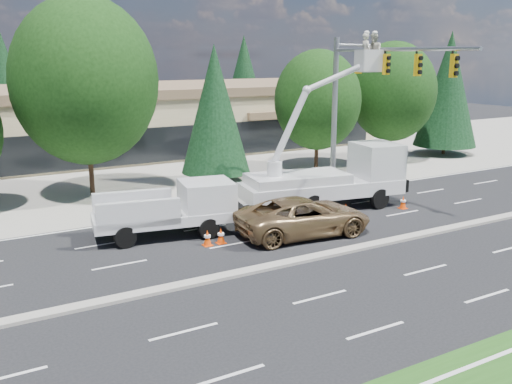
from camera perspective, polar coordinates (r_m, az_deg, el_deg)
ground at (r=22.29m, az=1.50°, el=-7.57°), size 140.00×140.00×0.00m
concrete_apron at (r=40.06m, az=-13.62°, el=1.62°), size 140.00×22.00×0.01m
road_median at (r=22.27m, az=1.51°, el=-7.42°), size 120.00×0.55×0.12m
strip_mall at (r=49.18m, az=-17.18°, el=6.89°), size 50.40×15.40×5.50m
tree_front_d at (r=33.67m, az=-16.73°, el=10.58°), size 8.14×8.14×11.29m
tree_front_e at (r=36.52m, az=-4.13°, el=8.25°), size 4.42×4.42×8.72m
tree_front_f at (r=40.63m, az=6.19°, el=9.13°), size 6.09×6.09×8.45m
tree_front_g at (r=45.08m, az=13.51°, el=9.73°), size 6.54×6.54×9.07m
tree_front_h at (r=49.39m, az=18.66°, el=9.71°), size 5.03×5.03×9.91m
tree_back_b at (r=60.16m, az=-23.80°, el=9.96°), size 5.14×5.14×10.14m
tree_back_c at (r=63.32m, az=-10.93°, el=10.84°), size 5.00×5.00×9.85m
tree_back_d at (r=68.22m, az=-1.20°, el=11.44°), size 5.22×5.22×10.28m
signal_mast at (r=32.48m, az=10.33°, el=9.86°), size 2.76×10.16×9.00m
utility_pickup at (r=26.15m, az=-8.16°, el=-2.20°), size 6.60×3.40×2.41m
bucket_truck at (r=30.83m, az=8.00°, el=2.14°), size 9.08×4.09×9.24m
traffic_cone_b at (r=24.74m, az=-4.88°, el=-4.61°), size 0.40×0.40×0.70m
traffic_cone_c at (r=24.98m, az=-3.53°, el=-4.40°), size 0.40×0.40×0.70m
traffic_cone_d at (r=29.34m, az=8.96°, el=-1.81°), size 0.40×0.40×0.70m
traffic_cone_e at (r=31.52m, az=14.50°, el=-1.01°), size 0.40×0.40×0.70m
minivan at (r=26.03m, az=4.78°, el=-2.45°), size 6.55×3.56×1.74m
parked_car_east at (r=41.41m, az=-3.44°, el=3.31°), size 2.51×4.35×1.36m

